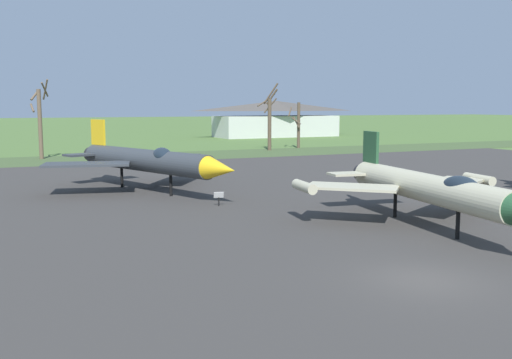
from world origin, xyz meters
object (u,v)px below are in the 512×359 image
info_placard_front_left (219,197)px  visitor_building (276,119)px  jet_fighter_front_right (427,188)px  jet_fighter_front_left (148,160)px

info_placard_front_left → visitor_building: 80.48m
jet_fighter_front_right → visitor_building: (31.45, 80.72, 1.36)m
jet_fighter_front_left → jet_fighter_front_right: size_ratio=1.09×
jet_fighter_front_right → jet_fighter_front_left: bearing=119.0°
info_placard_front_left → visitor_building: bearing=61.3°
jet_fighter_front_left → info_placard_front_left: bearing=-71.3°
jet_fighter_front_right → visitor_building: 86.64m
visitor_building → jet_fighter_front_right: bearing=-111.3°
jet_fighter_front_left → visitor_building: bearing=56.9°
jet_fighter_front_left → jet_fighter_front_right: jet_fighter_front_left is taller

